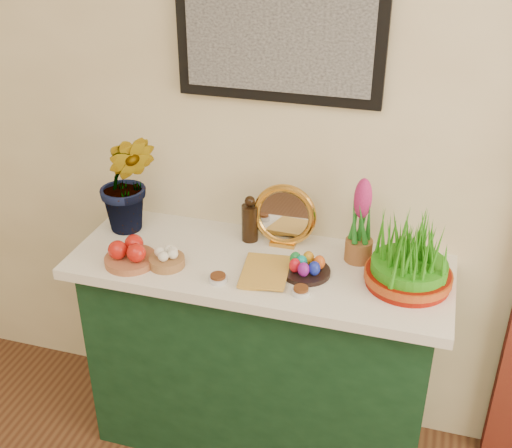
{
  "coord_description": "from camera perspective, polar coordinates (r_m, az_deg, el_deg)",
  "views": [
    {
      "loc": [
        0.44,
        0.07,
        2.14
      ],
      "look_at": [
        -0.12,
        1.95,
        1.07
      ],
      "focal_mm": 45.0,
      "sensor_mm": 36.0,
      "label": 1
    }
  ],
  "objects": [
    {
      "name": "egg_plate",
      "position": [
        2.29,
        4.43,
        -3.84
      ],
      "size": [
        0.23,
        0.23,
        0.07
      ],
      "color": "black",
      "rests_on": "tablecloth"
    },
    {
      "name": "spice_dish_right",
      "position": [
        2.19,
        4.02,
        -5.95
      ],
      "size": [
        0.06,
        0.06,
        0.03
      ],
      "color": "silver",
      "rests_on": "tablecloth"
    },
    {
      "name": "sideboard",
      "position": [
        2.65,
        0.31,
        -11.86
      ],
      "size": [
        1.3,
        0.45,
        0.85
      ],
      "primitive_type": "cube",
      "color": "#163C21",
      "rests_on": "ground"
    },
    {
      "name": "tablecloth",
      "position": [
        2.38,
        0.34,
        -3.68
      ],
      "size": [
        1.4,
        0.55,
        0.04
      ],
      "primitive_type": "cube",
      "color": "white",
      "rests_on": "sideboard"
    },
    {
      "name": "apple_bowl",
      "position": [
        2.38,
        -11.14,
        -2.59
      ],
      "size": [
        0.25,
        0.25,
        0.1
      ],
      "color": "#A25B38",
      "rests_on": "tablecloth"
    },
    {
      "name": "garlic_basket",
      "position": [
        2.35,
        -7.95,
        -3.05
      ],
      "size": [
        0.17,
        0.17,
        0.07
      ],
      "color": "#A47442",
      "rests_on": "tablecloth"
    },
    {
      "name": "mirror",
      "position": [
        2.42,
        2.55,
        0.71
      ],
      "size": [
        0.25,
        0.07,
        0.25
      ],
      "color": "gold",
      "rests_on": "tablecloth"
    },
    {
      "name": "spice_dish_left",
      "position": [
        2.25,
        -3.4,
        -4.84
      ],
      "size": [
        0.07,
        0.07,
        0.03
      ],
      "color": "silver",
      "rests_on": "tablecloth"
    },
    {
      "name": "wheatgrass_sabzeh",
      "position": [
        2.24,
        13.56,
        -2.91
      ],
      "size": [
        0.3,
        0.3,
        0.25
      ],
      "color": "maroon",
      "rests_on": "tablecloth"
    },
    {
      "name": "book",
      "position": [
        2.29,
        -1.23,
        -4.04
      ],
      "size": [
        0.17,
        0.24,
        0.03
      ],
      "primitive_type": "imported",
      "rotation": [
        0.0,
        0.0,
        0.12
      ],
      "color": "gold",
      "rests_on": "tablecloth"
    },
    {
      "name": "hyacinth_pink",
      "position": [
        2.33,
        9.28,
        -0.05
      ],
      "size": [
        0.1,
        0.1,
        0.33
      ],
      "color": "brown",
      "rests_on": "tablecloth"
    },
    {
      "name": "vinegar_cruet",
      "position": [
        2.46,
        -0.54,
        0.29
      ],
      "size": [
        0.06,
        0.06,
        0.19
      ],
      "color": "black",
      "rests_on": "tablecloth"
    },
    {
      "name": "hyacinth_green",
      "position": [
        2.51,
        -11.47,
        5.03
      ],
      "size": [
        0.32,
        0.29,
        0.55
      ],
      "primitive_type": "imported",
      "rotation": [
        0.0,
        0.0,
        0.22
      ],
      "color": "#227B23",
      "rests_on": "tablecloth"
    }
  ]
}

